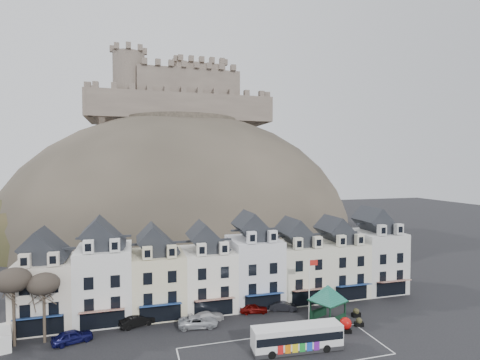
% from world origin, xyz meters
% --- Properties ---
extents(ground, '(300.00, 300.00, 0.00)m').
position_xyz_m(ground, '(0.00, 0.00, 0.00)').
color(ground, black).
rests_on(ground, ground).
extents(coach_bay_markings, '(22.00, 7.50, 0.01)m').
position_xyz_m(coach_bay_markings, '(2.00, 1.25, 0.00)').
color(coach_bay_markings, silver).
rests_on(coach_bay_markings, ground).
extents(townhouse_terrace, '(54.40, 9.35, 11.80)m').
position_xyz_m(townhouse_terrace, '(0.15, 15.97, 5.30)').
color(townhouse_terrace, silver).
rests_on(townhouse_terrace, ground).
extents(castle_hill, '(100.00, 76.00, 68.00)m').
position_xyz_m(castle_hill, '(1.25, 68.95, 0.11)').
color(castle_hill, '#312D26').
rests_on(castle_hill, ground).
extents(castle, '(50.20, 22.20, 22.00)m').
position_xyz_m(castle, '(0.51, 75.93, 40.19)').
color(castle, brown).
rests_on(castle, ground).
extents(tree_left_mid, '(3.78, 3.78, 8.64)m').
position_xyz_m(tree_left_mid, '(-26.00, 10.50, 7.24)').
color(tree_left_mid, '#3C3126').
rests_on(tree_left_mid, ground).
extents(tree_left_near, '(3.43, 3.43, 7.84)m').
position_xyz_m(tree_left_near, '(-23.00, 10.50, 6.55)').
color(tree_left_near, '#3C3126').
rests_on(tree_left_near, ground).
extents(bus, '(9.88, 2.89, 2.75)m').
position_xyz_m(bus, '(3.34, 1.01, 1.52)').
color(bus, '#262628').
rests_on(bus, ground).
extents(bus_shelter, '(6.83, 6.83, 4.72)m').
position_xyz_m(bus_shelter, '(10.18, 6.68, 3.66)').
color(bus_shelter, black).
rests_on(bus_shelter, ground).
extents(red_buoy, '(1.43, 1.43, 1.72)m').
position_xyz_m(red_buoy, '(10.78, 3.51, 0.88)').
color(red_buoy, black).
rests_on(red_buoy, ground).
extents(flagpole, '(1.17, 0.16, 8.06)m').
position_xyz_m(flagpole, '(8.09, 7.52, 4.60)').
color(flagpole, silver).
rests_on(flagpole, ground).
extents(white_van, '(2.94, 4.52, 1.90)m').
position_xyz_m(white_van, '(-27.27, 10.58, 0.95)').
color(white_van, white).
rests_on(white_van, ground).
extents(planter_west, '(1.16, 0.77, 1.07)m').
position_xyz_m(planter_west, '(13.22, 4.41, 0.51)').
color(planter_west, black).
rests_on(planter_west, ground).
extents(planter_east, '(1.14, 0.79, 1.13)m').
position_xyz_m(planter_east, '(14.51, 7.00, 0.54)').
color(planter_east, black).
rests_on(planter_east, ground).
extents(car_navy, '(4.64, 3.00, 1.47)m').
position_xyz_m(car_navy, '(-20.00, 9.50, 0.74)').
color(car_navy, '#0C0D40').
rests_on(car_navy, ground).
extents(car_black, '(4.58, 2.85, 1.43)m').
position_xyz_m(car_black, '(-12.96, 12.00, 0.71)').
color(car_black, black).
rests_on(car_black, ground).
extents(car_silver, '(5.04, 2.82, 1.36)m').
position_xyz_m(car_silver, '(-5.84, 9.65, 0.68)').
color(car_silver, silver).
rests_on(car_silver, ground).
extents(car_white, '(4.62, 2.74, 1.25)m').
position_xyz_m(car_white, '(-4.40, 10.97, 0.63)').
color(car_white, silver).
rests_on(car_white, ground).
extents(car_maroon, '(3.97, 2.09, 1.29)m').
position_xyz_m(car_maroon, '(2.02, 11.94, 0.64)').
color(car_maroon, '#560604').
rests_on(car_maroon, ground).
extents(car_charcoal, '(3.98, 2.46, 1.24)m').
position_xyz_m(car_charcoal, '(6.14, 11.57, 0.62)').
color(car_charcoal, black).
rests_on(car_charcoal, ground).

